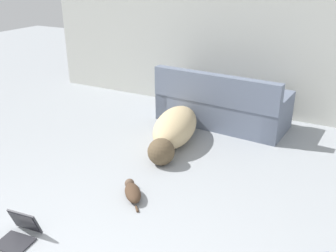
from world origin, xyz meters
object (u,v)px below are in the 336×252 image
Objects in this scene: dog at (174,129)px; laptop_open at (21,230)px; couch at (221,107)px; cat at (132,191)px.

laptop_open is (-0.32, -2.25, -0.13)m from dog.
couch is 5.61× the size of laptop_open.
couch reaches higher than cat.
couch is 1.15× the size of dog.
dog reaches higher than cat.
cat is (0.18, -1.29, -0.15)m from dog.
couch is 4.61× the size of cat.
dog is 1.31m from cat.
laptop_open is at bearing -19.82° from dog.
couch is at bearing -45.75° from cat.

